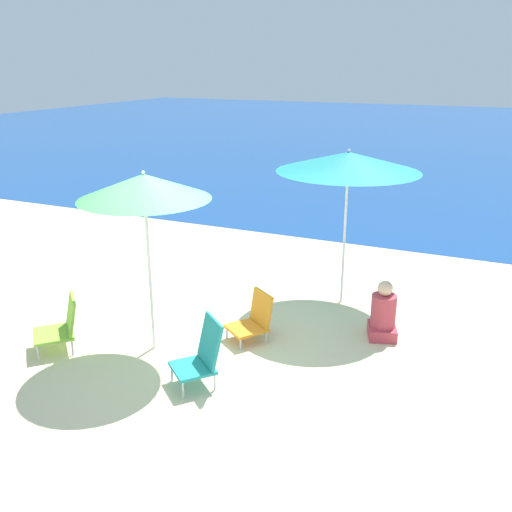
% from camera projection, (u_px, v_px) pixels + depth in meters
% --- Properties ---
extents(ground_plane, '(60.00, 60.00, 0.00)m').
position_uv_depth(ground_plane, '(198.00, 354.00, 7.24)').
color(ground_plane, beige).
extents(sea_water, '(60.00, 40.00, 0.01)m').
position_uv_depth(sea_water, '(446.00, 134.00, 29.04)').
color(sea_water, '#19478C').
rests_on(sea_water, ground).
extents(beach_umbrella_green, '(1.60, 1.60, 2.32)m').
position_uv_depth(beach_umbrella_green, '(144.00, 187.00, 6.73)').
color(beach_umbrella_green, white).
rests_on(beach_umbrella_green, ground).
extents(beach_umbrella_teal, '(2.09, 2.09, 2.35)m').
position_uv_depth(beach_umbrella_teal, '(348.00, 162.00, 8.14)').
color(beach_umbrella_teal, white).
rests_on(beach_umbrella_teal, ground).
extents(beach_chair_lime, '(0.75, 0.75, 0.70)m').
position_uv_depth(beach_chair_lime, '(62.00, 325.00, 7.27)').
color(beach_chair_lime, silver).
rests_on(beach_chair_lime, ground).
extents(beach_chair_teal, '(0.70, 0.70, 0.79)m').
position_uv_depth(beach_chair_teal, '(202.00, 354.00, 6.47)').
color(beach_chair_teal, silver).
rests_on(beach_chair_teal, ground).
extents(beach_chair_orange, '(0.67, 0.68, 0.64)m').
position_uv_depth(beach_chair_orange, '(254.00, 319.00, 7.56)').
color(beach_chair_orange, silver).
rests_on(beach_chair_orange, ground).
extents(person_seated_near, '(0.48, 0.52, 0.81)m').
position_uv_depth(person_seated_near, '(383.00, 315.00, 7.60)').
color(person_seated_near, '#BF3F4C').
rests_on(person_seated_near, ground).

